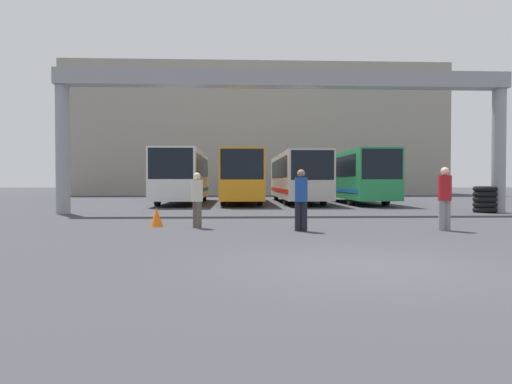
# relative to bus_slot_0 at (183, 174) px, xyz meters

# --- Properties ---
(ground_plane) EXTENTS (200.00, 200.00, 0.00)m
(ground_plane) POSITION_rel_bus_slot_0_xyz_m (5.63, -22.28, -1.90)
(ground_plane) COLOR #38383D
(building_backdrop) EXTENTS (40.13, 12.00, 13.74)m
(building_backdrop) POSITION_rel_bus_slot_0_xyz_m (5.63, 22.62, 4.97)
(building_backdrop) COLOR gray
(building_backdrop) RESTS_ON ground
(overhead_gantry) EXTENTS (20.10, 0.80, 6.31)m
(overhead_gantry) POSITION_rel_bus_slot_0_xyz_m (5.63, -9.53, 3.23)
(overhead_gantry) COLOR gray
(overhead_gantry) RESTS_ON ground
(bus_slot_0) EXTENTS (2.59, 11.40, 3.29)m
(bus_slot_0) POSITION_rel_bus_slot_0_xyz_m (0.00, 0.00, 0.00)
(bus_slot_0) COLOR silver
(bus_slot_0) RESTS_ON ground
(bus_slot_1) EXTENTS (2.52, 11.96, 3.25)m
(bus_slot_1) POSITION_rel_bus_slot_0_xyz_m (3.75, 0.28, -0.02)
(bus_slot_1) COLOR orange
(bus_slot_1) RESTS_ON ground
(bus_slot_2) EXTENTS (2.54, 12.46, 3.19)m
(bus_slot_2) POSITION_rel_bus_slot_0_xyz_m (7.51, 0.53, -0.06)
(bus_slot_2) COLOR beige
(bus_slot_2) RESTS_ON ground
(bus_slot_3) EXTENTS (2.44, 11.69, 3.28)m
(bus_slot_3) POSITION_rel_bus_slot_0_xyz_m (11.26, 0.14, -0.01)
(bus_slot_3) COLOR #268C4C
(bus_slot_3) RESTS_ON ground
(pedestrian_mid_right) EXTENTS (0.35, 0.35, 1.69)m
(pedestrian_mid_right) POSITION_rel_bus_slot_0_xyz_m (2.26, -15.86, -1.00)
(pedestrian_mid_right) COLOR brown
(pedestrian_mid_right) RESTS_ON ground
(pedestrian_near_center) EXTENTS (0.38, 0.38, 1.83)m
(pedestrian_near_center) POSITION_rel_bus_slot_0_xyz_m (9.45, -16.91, -0.93)
(pedestrian_near_center) COLOR gray
(pedestrian_near_center) RESTS_ON ground
(pedestrian_mid_left) EXTENTS (0.37, 0.37, 1.76)m
(pedestrian_mid_left) POSITION_rel_bus_slot_0_xyz_m (5.29, -16.89, -0.96)
(pedestrian_mid_left) COLOR black
(pedestrian_mid_left) RESTS_ON ground
(traffic_cone) EXTENTS (0.40, 0.40, 0.59)m
(traffic_cone) POSITION_rel_bus_slot_0_xyz_m (0.95, -15.41, -1.60)
(traffic_cone) COLOR orange
(traffic_cone) RESTS_ON ground
(tire_stack) EXTENTS (1.04, 1.04, 1.20)m
(tire_stack) POSITION_rel_bus_slot_0_xyz_m (14.78, -9.51, -1.30)
(tire_stack) COLOR black
(tire_stack) RESTS_ON ground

